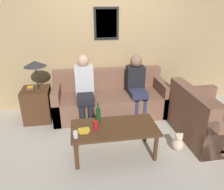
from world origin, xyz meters
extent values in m
plane|color=beige|center=(0.00, 0.00, 0.00)|extent=(16.00, 16.00, 0.00)
cube|color=tan|center=(0.00, 0.98, 1.30)|extent=(9.00, 0.06, 2.60)
cube|color=black|center=(0.00, 0.94, 1.70)|extent=(0.48, 0.02, 0.60)
cube|color=beige|center=(0.00, 0.93, 1.70)|extent=(0.40, 0.01, 0.52)
cube|color=brown|center=(0.00, 0.46, 0.22)|extent=(2.18, 0.87, 0.43)
cube|color=brown|center=(0.00, 0.80, 0.64)|extent=(2.18, 0.20, 0.41)
cube|color=brown|center=(-1.02, 0.46, 0.33)|extent=(0.14, 0.87, 0.66)
cube|color=brown|center=(1.02, 0.46, 0.33)|extent=(0.14, 0.87, 0.66)
cube|color=brown|center=(1.48, -0.55, 0.22)|extent=(0.87, 1.26, 0.43)
cube|color=brown|center=(1.14, -0.55, 0.64)|extent=(0.20, 1.26, 0.41)
cube|color=brown|center=(1.48, 0.01, 0.33)|extent=(0.87, 0.14, 0.66)
cube|color=#4C2D19|center=(-0.13, -0.79, 0.44)|extent=(1.22, 0.60, 0.04)
cylinder|color=#4C2D19|center=(-0.69, -1.03, 0.21)|extent=(0.06, 0.06, 0.42)
cylinder|color=#4C2D19|center=(0.42, -1.03, 0.21)|extent=(0.06, 0.06, 0.42)
cylinder|color=#4C2D19|center=(-0.69, -0.55, 0.21)|extent=(0.06, 0.06, 0.42)
cylinder|color=#4C2D19|center=(0.42, -0.55, 0.21)|extent=(0.06, 0.06, 0.42)
cube|color=#4C2D19|center=(-1.39, 0.44, 0.32)|extent=(0.49, 0.49, 0.63)
cylinder|color=#262628|center=(-1.33, 0.44, 0.85)|extent=(0.02, 0.02, 0.44)
cone|color=#2D2D33|center=(-1.33, 0.44, 1.10)|extent=(0.39, 0.39, 0.10)
cube|color=red|center=(-1.46, 0.42, 0.64)|extent=(0.10, 0.09, 0.02)
cube|color=#237547|center=(-1.46, 0.42, 0.67)|extent=(0.12, 0.09, 0.02)
cube|color=gold|center=(-1.46, 0.42, 0.69)|extent=(0.10, 0.10, 0.02)
cylinder|color=#19421E|center=(-0.35, -0.62, 0.57)|extent=(0.07, 0.07, 0.22)
cylinder|color=#19421E|center=(-0.35, -0.62, 0.73)|extent=(0.03, 0.03, 0.09)
cylinder|color=silver|center=(-0.68, -0.97, 0.51)|extent=(0.06, 0.06, 0.10)
cube|color=gold|center=(-0.57, -0.87, 0.48)|extent=(0.12, 0.09, 0.02)
cube|color=gold|center=(-0.57, -0.87, 0.50)|extent=(0.16, 0.12, 0.03)
cylinder|color=red|center=(-0.40, -0.81, 0.53)|extent=(0.07, 0.07, 0.12)
cube|color=black|center=(-0.49, 0.22, 0.48)|extent=(0.31, 0.46, 0.14)
cylinder|color=black|center=(-0.57, -0.01, 0.22)|extent=(0.11, 0.11, 0.43)
cylinder|color=black|center=(-0.42, -0.01, 0.22)|extent=(0.11, 0.11, 0.43)
cube|color=silver|center=(-0.49, 0.45, 0.75)|extent=(0.34, 0.22, 0.54)
sphere|color=tan|center=(-0.49, 0.45, 1.12)|extent=(0.21, 0.21, 0.21)
cube|color=#2D334C|center=(0.50, 0.29, 0.48)|extent=(0.31, 0.43, 0.14)
cylinder|color=#2D334C|center=(0.42, 0.07, 0.22)|extent=(0.11, 0.11, 0.43)
cylinder|color=#2D334C|center=(0.58, 0.07, 0.22)|extent=(0.11, 0.11, 0.43)
cube|color=black|center=(0.50, 0.50, 0.72)|extent=(0.34, 0.22, 0.47)
sphere|color=#8C664C|center=(0.50, 0.50, 1.06)|extent=(0.23, 0.23, 0.23)
sphere|color=beige|center=(0.84, -0.85, 0.09)|extent=(0.19, 0.19, 0.19)
sphere|color=beige|center=(0.84, -0.85, 0.23)|extent=(0.12, 0.12, 0.12)
sphere|color=beige|center=(0.80, -0.85, 0.27)|extent=(0.04, 0.04, 0.04)
sphere|color=beige|center=(0.89, -0.85, 0.27)|extent=(0.04, 0.04, 0.04)
sphere|color=#FFEAD1|center=(0.84, -0.90, 0.23)|extent=(0.05, 0.05, 0.05)
camera|label=1|loc=(-0.59, -3.41, 2.13)|focal=35.00mm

